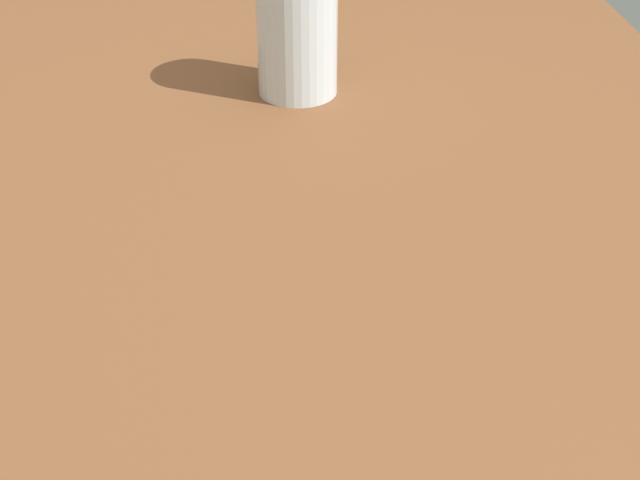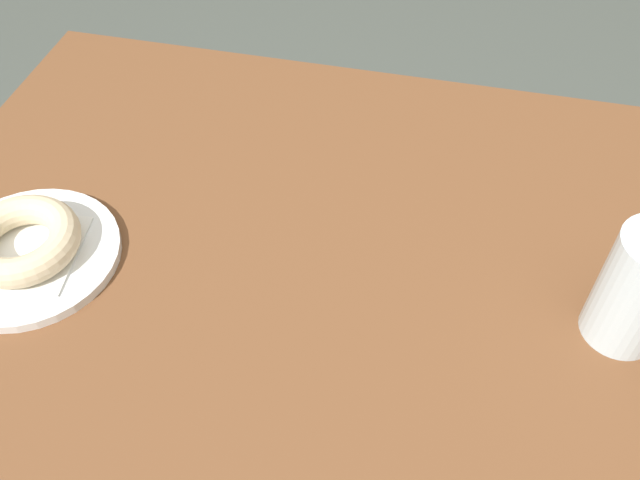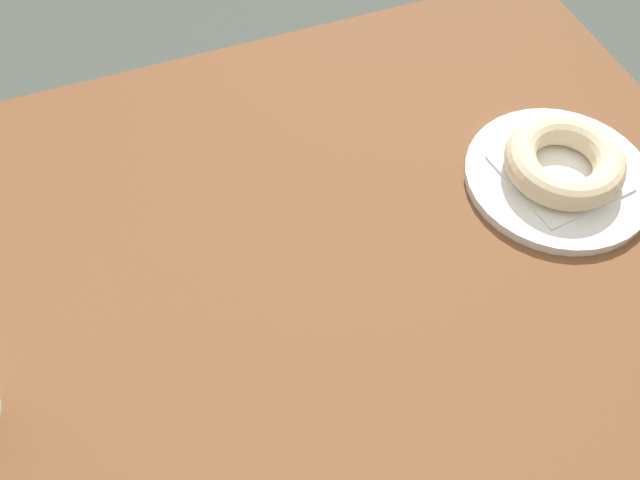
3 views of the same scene
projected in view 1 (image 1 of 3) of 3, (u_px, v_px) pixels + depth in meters
name	position (u px, v px, depth m)	size (l,w,h in m)	color
table	(329.00, 310.00, 0.79)	(1.12, 0.77, 0.78)	brown
water_glass	(294.00, 27.00, 0.90)	(0.07, 0.07, 0.13)	silver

